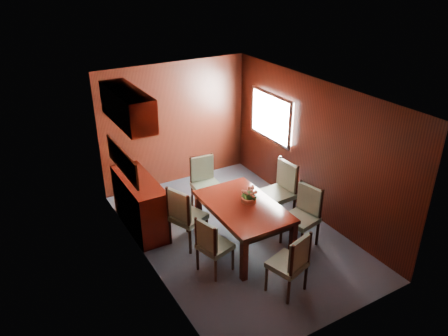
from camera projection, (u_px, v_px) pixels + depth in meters
ground at (236, 234)px, 7.19m from camera, size 4.50×4.50×0.00m
room_shell at (220, 137)px, 6.68m from camera, size 3.06×4.52×2.41m
sideboard at (140, 203)px, 7.20m from camera, size 0.48×1.40×0.90m
dining_table at (243, 211)px, 6.67m from camera, size 1.00×1.57×0.73m
chair_left_near at (212, 243)px, 6.12m from camera, size 0.51×0.52×0.90m
chair_left_far at (184, 214)px, 6.69m from camera, size 0.61×0.63×1.03m
chair_right_near at (304, 212)px, 6.76m from camera, size 0.54×0.55×0.99m
chair_right_far at (281, 188)px, 7.39m from camera, size 0.50×0.52×1.06m
chair_head at (292, 261)px, 5.73m from camera, size 0.55×0.54×0.94m
chair_foot at (205, 180)px, 7.73m from camera, size 0.50×0.48×0.99m
flower_centerpiece at (249, 195)px, 6.66m from camera, size 0.25×0.25×0.25m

